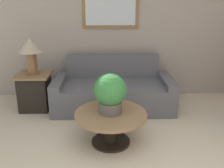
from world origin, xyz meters
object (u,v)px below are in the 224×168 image
object	(u,v)px
couch_main	(113,92)
table_lamp	(31,49)
potted_plant_on_table	(110,92)
coffee_table	(111,121)
side_table	(35,91)

from	to	relation	value
couch_main	table_lamp	bearing A→B (deg)	-178.23
potted_plant_on_table	coffee_table	bearing A→B (deg)	-74.02
couch_main	side_table	xyz separation A→B (m)	(-1.35, -0.04, 0.04)
coffee_table	potted_plant_on_table	xyz separation A→B (m)	(-0.01, 0.02, 0.39)
couch_main	coffee_table	size ratio (longest dim) A/B	2.18
coffee_table	table_lamp	size ratio (longest dim) A/B	1.56
couch_main	potted_plant_on_table	world-z (taller)	potted_plant_on_table
couch_main	table_lamp	world-z (taller)	table_lamp
table_lamp	potted_plant_on_table	bearing A→B (deg)	-41.37
couch_main	coffee_table	distance (m)	1.19
couch_main	side_table	world-z (taller)	couch_main
table_lamp	potted_plant_on_table	distance (m)	1.74
couch_main	table_lamp	distance (m)	1.56
potted_plant_on_table	table_lamp	bearing A→B (deg)	138.63
coffee_table	side_table	bearing A→B (deg)	138.30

